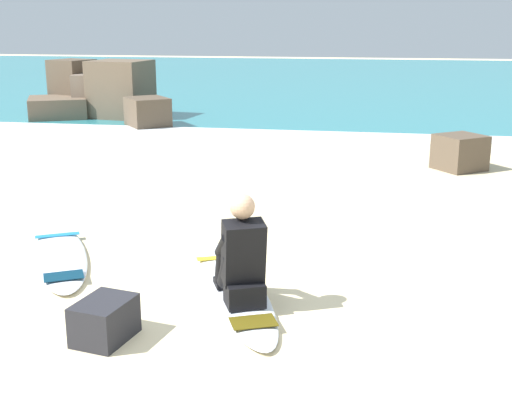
# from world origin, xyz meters

# --- Properties ---
(ground_plane) EXTENTS (80.00, 80.00, 0.00)m
(ground_plane) POSITION_xyz_m (0.00, 0.00, 0.00)
(ground_plane) COLOR beige
(sea) EXTENTS (80.00, 28.00, 0.10)m
(sea) POSITION_xyz_m (0.00, 22.42, 0.05)
(sea) COLOR teal
(sea) RESTS_ON ground
(breaking_foam) EXTENTS (80.00, 0.90, 0.11)m
(breaking_foam) POSITION_xyz_m (0.00, 8.72, 0.06)
(breaking_foam) COLOR white
(breaking_foam) RESTS_ON ground
(surfboard_main) EXTENTS (1.48, 2.55, 0.08)m
(surfboard_main) POSITION_xyz_m (0.02, 0.60, 0.04)
(surfboard_main) COLOR silver
(surfboard_main) RESTS_ON ground
(surfer_seated) EXTENTS (0.59, 0.77, 0.95)m
(surfer_seated) POSITION_xyz_m (0.16, 0.27, 0.44)
(surfer_seated) COLOR black
(surfer_seated) RESTS_ON surfboard_main
(surfboard_spare_near) EXTENTS (1.49, 2.15, 0.08)m
(surfboard_spare_near) POSITION_xyz_m (-1.93, 1.12, 0.04)
(surfboard_spare_near) COLOR silver
(surfboard_spare_near) RESTS_ON ground
(rock_outcrop_distant) EXTENTS (4.13, 3.07, 1.46)m
(rock_outcrop_distant) POSITION_xyz_m (-5.43, 10.51, 0.59)
(rock_outcrop_distant) COLOR brown
(rock_outcrop_distant) RESTS_ON ground
(shoreline_rock) EXTENTS (0.95, 0.95, 0.58)m
(shoreline_rock) POSITION_xyz_m (2.62, 6.29, 0.29)
(shoreline_rock) COLOR brown
(shoreline_rock) RESTS_ON ground
(beach_bag) EXTENTS (0.45, 0.54, 0.32)m
(beach_bag) POSITION_xyz_m (-0.77, -0.50, 0.16)
(beach_bag) COLOR #232328
(beach_bag) RESTS_ON ground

